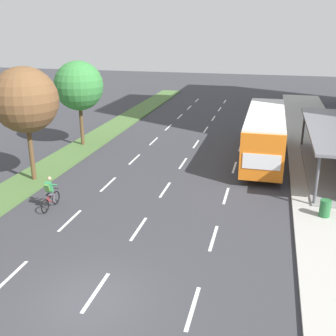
{
  "coord_description": "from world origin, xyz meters",
  "views": [
    {
      "loc": [
        5.45,
        -10.55,
        8.95
      ],
      "look_at": [
        0.07,
        10.7,
        1.2
      ],
      "focal_mm": 43.4,
      "sensor_mm": 36.0,
      "label": 1
    }
  ],
  "objects_px": {
    "bus_shelter": "(334,145)",
    "bus": "(265,131)",
    "median_tree_second": "(25,100)",
    "cyclist": "(50,194)",
    "trash_bin": "(325,208)",
    "median_tree_third": "(79,86)"
  },
  "relations": [
    {
      "from": "bus_shelter",
      "to": "trash_bin",
      "type": "height_order",
      "value": "bus_shelter"
    },
    {
      "from": "bus_shelter",
      "to": "median_tree_second",
      "type": "xyz_separation_m",
      "value": [
        -17.59,
        -5.78,
        3.05
      ]
    },
    {
      "from": "cyclist",
      "to": "median_tree_second",
      "type": "xyz_separation_m",
      "value": [
        -2.98,
        3.29,
        4.12
      ]
    },
    {
      "from": "median_tree_third",
      "to": "trash_bin",
      "type": "xyz_separation_m",
      "value": [
        16.95,
        -8.83,
        -4.07
      ]
    },
    {
      "from": "bus_shelter",
      "to": "median_tree_second",
      "type": "bearing_deg",
      "value": -161.81
    },
    {
      "from": "bus_shelter",
      "to": "bus",
      "type": "xyz_separation_m",
      "value": [
        -4.28,
        1.86,
        0.2
      ]
    },
    {
      "from": "bus",
      "to": "bus_shelter",
      "type": "bearing_deg",
      "value": -23.48
    },
    {
      "from": "median_tree_second",
      "to": "trash_bin",
      "type": "distance_m",
      "value": 17.11
    },
    {
      "from": "bus_shelter",
      "to": "median_tree_third",
      "type": "relative_size",
      "value": 1.91
    },
    {
      "from": "bus",
      "to": "trash_bin",
      "type": "distance_m",
      "value": 9.46
    },
    {
      "from": "cyclist",
      "to": "trash_bin",
      "type": "height_order",
      "value": "cyclist"
    },
    {
      "from": "bus",
      "to": "median_tree_second",
      "type": "bearing_deg",
      "value": -150.15
    },
    {
      "from": "cyclist",
      "to": "trash_bin",
      "type": "distance_m",
      "value": 13.7
    },
    {
      "from": "bus",
      "to": "median_tree_third",
      "type": "distance_m",
      "value": 13.99
    },
    {
      "from": "bus_shelter",
      "to": "median_tree_second",
      "type": "relative_size",
      "value": 1.82
    },
    {
      "from": "trash_bin",
      "to": "cyclist",
      "type": "bearing_deg",
      "value": -170.93
    },
    {
      "from": "bus",
      "to": "median_tree_second",
      "type": "relative_size",
      "value": 1.69
    },
    {
      "from": "median_tree_second",
      "to": "median_tree_third",
      "type": "distance_m",
      "value": 7.72
    },
    {
      "from": "cyclist",
      "to": "bus",
      "type": "bearing_deg",
      "value": 46.63
    },
    {
      "from": "median_tree_second",
      "to": "trash_bin",
      "type": "bearing_deg",
      "value": -3.93
    },
    {
      "from": "median_tree_second",
      "to": "bus_shelter",
      "type": "bearing_deg",
      "value": 18.19
    },
    {
      "from": "cyclist",
      "to": "median_tree_second",
      "type": "relative_size",
      "value": 0.27
    }
  ]
}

